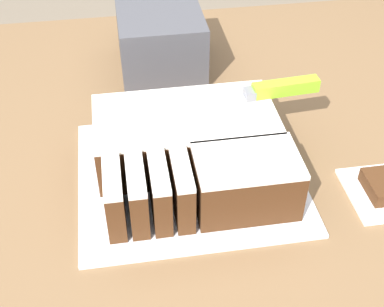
% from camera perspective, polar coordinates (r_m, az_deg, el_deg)
% --- Properties ---
extents(cake_board, '(0.35, 0.32, 0.01)m').
position_cam_1_polar(cake_board, '(0.86, -0.00, -2.40)').
color(cake_board, silver).
rests_on(cake_board, countertop).
extents(cake, '(0.29, 0.25, 0.09)m').
position_cam_1_polar(cake, '(0.83, 0.27, 0.21)').
color(cake, '#472814').
rests_on(cake, cake_board).
extents(knife, '(0.31, 0.05, 0.02)m').
position_cam_1_polar(knife, '(0.88, 7.92, 6.62)').
color(knife, silver).
rests_on(knife, cake).
extents(storage_box, '(0.17, 0.19, 0.12)m').
position_cam_1_polar(storage_box, '(1.11, -3.39, 12.01)').
color(storage_box, '#47474C').
rests_on(storage_box, countertop).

